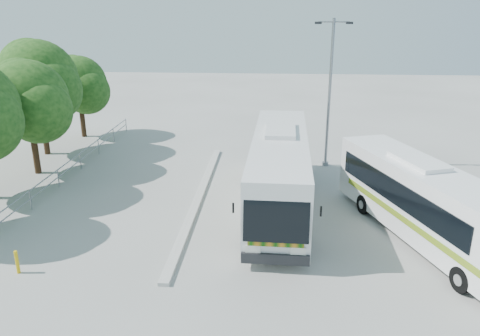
# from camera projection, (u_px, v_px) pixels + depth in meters

# --- Properties ---
(ground) EXTENTS (100.00, 100.00, 0.00)m
(ground) POSITION_uv_depth(u_px,v_px,m) (242.00, 216.00, 21.54)
(ground) COLOR #A6A6A1
(ground) RESTS_ON ground
(kerb_divider) EXTENTS (0.40, 16.00, 0.15)m
(kerb_divider) POSITION_uv_depth(u_px,v_px,m) (199.00, 196.00, 23.56)
(kerb_divider) COLOR #B2B2AD
(kerb_divider) RESTS_ON ground
(railing) EXTENTS (0.06, 22.00, 1.00)m
(railing) POSITION_uv_depth(u_px,v_px,m) (66.00, 168.00, 25.74)
(railing) COLOR gray
(railing) RESTS_ON ground
(tree_far_c) EXTENTS (4.97, 4.69, 6.49)m
(tree_far_c) POSITION_uv_depth(u_px,v_px,m) (29.00, 100.00, 25.78)
(tree_far_c) COLOR #382314
(tree_far_c) RESTS_ON ground
(tree_far_d) EXTENTS (5.62, 5.30, 7.33)m
(tree_far_d) POSITION_uv_depth(u_px,v_px,m) (39.00, 80.00, 29.17)
(tree_far_d) COLOR #382314
(tree_far_d) RESTS_ON ground
(tree_far_e) EXTENTS (4.54, 4.28, 5.92)m
(tree_far_e) POSITION_uv_depth(u_px,v_px,m) (80.00, 84.00, 33.68)
(tree_far_e) COLOR #382314
(tree_far_e) RESTS_ON ground
(coach_main) EXTENTS (2.90, 12.38, 3.42)m
(coach_main) POSITION_uv_depth(u_px,v_px,m) (279.00, 169.00, 22.00)
(coach_main) COLOR silver
(coach_main) RESTS_ON ground
(coach_adjacent) EXTENTS (5.61, 11.15, 3.06)m
(coach_adjacent) POSITION_uv_depth(u_px,v_px,m) (428.00, 203.00, 18.68)
(coach_adjacent) COLOR white
(coach_adjacent) RESTS_ON ground
(lamppost) EXTENTS (2.09, 0.24, 8.57)m
(lamppost) POSITION_uv_depth(u_px,v_px,m) (330.00, 88.00, 26.97)
(lamppost) COLOR gray
(lamppost) RESTS_ON ground
(bollard) EXTENTS (0.15, 0.15, 0.89)m
(bollard) POSITION_uv_depth(u_px,v_px,m) (17.00, 262.00, 16.74)
(bollard) COLOR gold
(bollard) RESTS_ON ground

